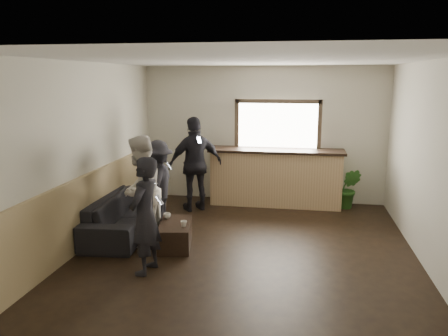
% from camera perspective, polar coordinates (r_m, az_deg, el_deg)
% --- Properties ---
extents(ground, '(5.00, 6.00, 0.01)m').
position_cam_1_polar(ground, '(6.59, 2.61, -11.15)').
color(ground, black).
extents(room_shell, '(5.01, 6.01, 2.80)m').
position_cam_1_polar(room_shell, '(6.31, -3.92, 1.71)').
color(room_shell, silver).
rests_on(room_shell, ground).
extents(bar_counter, '(2.70, 0.68, 2.13)m').
position_cam_1_polar(bar_counter, '(8.94, 6.78, -0.75)').
color(bar_counter, tan).
rests_on(bar_counter, ground).
extents(sofa, '(0.98, 2.19, 0.63)m').
position_cam_1_polar(sofa, '(7.53, -12.76, -5.94)').
color(sofa, black).
rests_on(sofa, ground).
extents(coffee_table, '(0.61, 0.91, 0.37)m').
position_cam_1_polar(coffee_table, '(6.85, -6.37, -8.65)').
color(coffee_table, black).
rests_on(coffee_table, ground).
extents(cup_a, '(0.15, 0.15, 0.09)m').
position_cam_1_polar(cup_a, '(7.00, -7.45, -6.21)').
color(cup_a, silver).
rests_on(cup_a, coffee_table).
extents(cup_b, '(0.13, 0.13, 0.09)m').
position_cam_1_polar(cup_b, '(6.61, -5.28, -7.26)').
color(cup_b, silver).
rests_on(cup_b, coffee_table).
extents(potted_plant, '(0.50, 0.44, 0.81)m').
position_cam_1_polar(potted_plant, '(9.00, 15.97, -2.60)').
color(potted_plant, '#2D6623').
rests_on(potted_plant, ground).
extents(person_a, '(0.49, 0.62, 1.57)m').
position_cam_1_polar(person_a, '(5.85, -10.29, -6.16)').
color(person_a, black).
rests_on(person_a, ground).
extents(person_b, '(0.66, 0.84, 1.71)m').
position_cam_1_polar(person_b, '(6.84, -10.85, -2.95)').
color(person_b, beige).
rests_on(person_b, ground).
extents(person_c, '(0.59, 1.00, 1.52)m').
position_cam_1_polar(person_c, '(7.60, -8.67, -2.10)').
color(person_c, black).
rests_on(person_c, ground).
extents(person_d, '(1.14, 0.97, 1.84)m').
position_cam_1_polar(person_d, '(8.46, -3.74, 0.51)').
color(person_d, black).
rests_on(person_d, ground).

